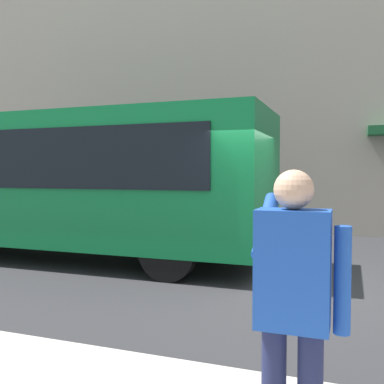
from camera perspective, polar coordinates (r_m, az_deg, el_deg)
name	(u,v)px	position (r m, az deg, el deg)	size (l,w,h in m)	color
ground_plane	(291,286)	(7.39, 12.74, -11.93)	(60.00, 60.00, 0.00)	#2B2B2D
building_facade_far	(323,35)	(14.53, 16.69, 19.00)	(28.00, 1.55, 12.00)	#A89E8E
red_bus	(59,180)	(9.82, -16.98, 1.51)	(9.05, 2.54, 3.08)	#0F7238
pedestrian_photographer	(293,297)	(2.56, 13.11, -13.22)	(0.53, 0.52, 1.70)	#1E2347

